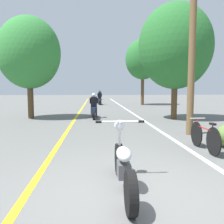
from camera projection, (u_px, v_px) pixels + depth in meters
name	position (u px, v px, depth m)	size (l,w,h in m)	color
ground_plane	(133.00, 191.00, 3.86)	(120.00, 120.00, 0.00)	#60605E
lane_stripe_center	(78.00, 114.00, 15.70)	(0.14, 48.00, 0.01)	yellow
lane_stripe_edge	(133.00, 113.00, 15.96)	(0.14, 48.00, 0.01)	white
utility_pole	(192.00, 41.00, 8.32)	(1.10, 0.24, 6.47)	brown
roadside_tree_right_near	(176.00, 47.00, 12.66)	(3.96, 3.57, 6.20)	#513A23
roadside_tree_right_far	(143.00, 59.00, 23.91)	(3.53, 3.18, 6.66)	#513A23
roadside_tree_left	(29.00, 53.00, 12.97)	(3.43, 3.08, 5.60)	#513A23
motorcycle_foreground	(123.00, 164.00, 3.91)	(0.90, 2.13, 1.08)	black
motorcycle_rider_lead	(94.00, 109.00, 13.43)	(0.50, 2.13, 1.42)	black
motorcycle_rider_mid	(100.00, 99.00, 24.92)	(0.50, 2.15, 1.47)	black
motorcycle_rider_far	(100.00, 96.00, 36.73)	(0.50, 2.12, 1.42)	black
bicycle_parked	(204.00, 137.00, 6.35)	(0.44, 1.71, 0.84)	black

